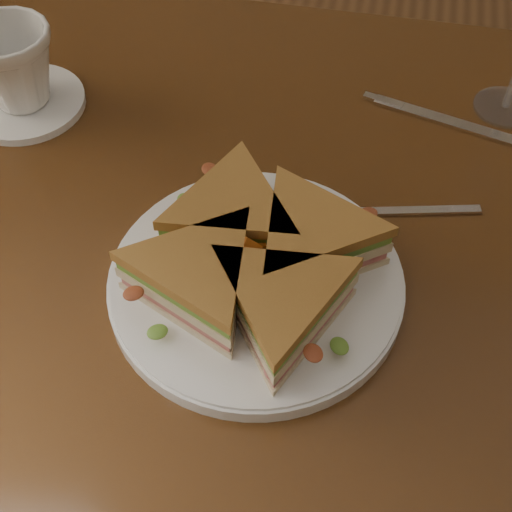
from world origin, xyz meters
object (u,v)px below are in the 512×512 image
(spoon, at_px, (353,211))
(saucer, at_px, (25,103))
(table, at_px, (307,278))
(coffee_cup, at_px, (13,67))
(sandwich_wedges, at_px, (256,259))
(knife, at_px, (442,120))
(plate, at_px, (256,283))

(spoon, height_order, saucer, same)
(table, bearing_deg, coffee_cup, 162.44)
(table, distance_m, sandwich_wedges, 0.18)
(spoon, relative_size, saucer, 1.24)
(knife, height_order, saucer, saucer)
(sandwich_wedges, bearing_deg, coffee_cup, 147.11)
(sandwich_wedges, relative_size, spoon, 1.71)
(saucer, bearing_deg, plate, -32.89)
(plate, xyz_separation_m, saucer, (-0.33, 0.21, -0.00))
(knife, relative_size, coffee_cup, 2.04)
(knife, bearing_deg, plate, -105.66)
(sandwich_wedges, relative_size, coffee_cup, 2.99)
(table, relative_size, spoon, 6.63)
(table, xyz_separation_m, plate, (-0.04, -0.10, 0.11))
(table, distance_m, coffee_cup, 0.42)
(coffee_cup, bearing_deg, sandwich_wedges, -37.53)
(knife, distance_m, saucer, 0.51)
(plate, xyz_separation_m, spoon, (0.08, 0.12, -0.00))
(plate, height_order, knife, plate)
(plate, distance_m, spoon, 0.14)
(table, xyz_separation_m, coffee_cup, (-0.37, 0.12, 0.16))
(sandwich_wedges, xyz_separation_m, spoon, (0.08, 0.12, -0.04))
(sandwich_wedges, distance_m, knife, 0.34)
(table, bearing_deg, saucer, 162.44)
(coffee_cup, bearing_deg, saucer, 0.00)
(knife, bearing_deg, spoon, -102.41)
(sandwich_wedges, xyz_separation_m, knife, (0.17, 0.29, -0.04))
(spoon, bearing_deg, coffee_cup, 153.42)
(table, bearing_deg, spoon, 25.69)
(plate, distance_m, saucer, 0.39)
(spoon, distance_m, saucer, 0.42)
(saucer, bearing_deg, knife, 8.25)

